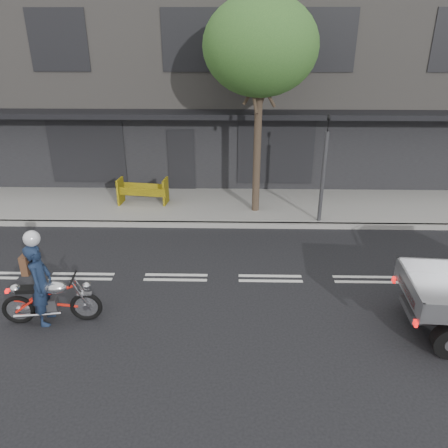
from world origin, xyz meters
The scene contains 9 objects.
ground centered at (0.00, 0.00, 0.00)m, with size 80.00×80.00×0.00m, color black.
sidewalk centered at (0.00, 4.70, 0.07)m, with size 32.00×3.20×0.15m, color gray.
kerb centered at (0.00, 3.10, 0.07)m, with size 32.00×0.20×0.15m, color gray.
building_main centered at (0.00, 11.30, 4.00)m, with size 26.00×10.00×8.00m, color slate.
street_tree centered at (2.20, 4.20, 5.28)m, with size 3.40×3.40×6.74m.
traffic_light_pole centered at (4.20, 3.35, 1.65)m, with size 0.12×0.12×3.50m.
motorcycle centered at (-2.40, -1.84, 0.55)m, with size 2.10×0.61×1.08m.
rider centered at (-2.55, -1.84, 0.92)m, with size 0.67×0.44×1.84m, color #16243F.
construction_barrier centered at (-1.69, 4.46, 0.62)m, with size 1.69×0.68×0.95m, color yellow, non-canonical shape.
Camera 1 is at (1.43, -9.51, 5.82)m, focal length 35.00 mm.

